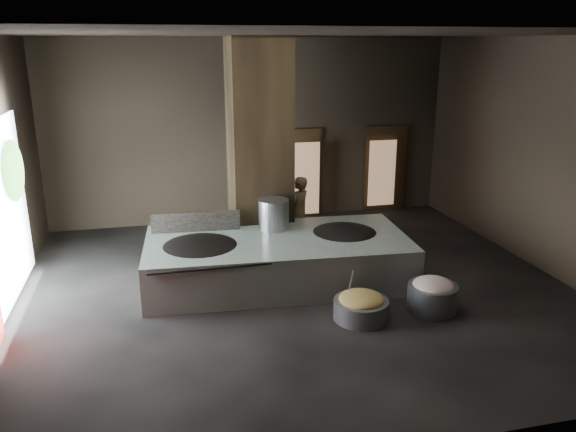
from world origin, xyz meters
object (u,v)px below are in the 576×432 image
object	(u,v)px
wok_right	(344,237)
meat_basin	(432,297)
cook	(299,213)
wok_left	(200,250)
stock_pot	(274,215)
hearth_platform	(277,259)
veg_basin	(361,309)

from	to	relation	value
wok_right	meat_basin	size ratio (longest dim) A/B	1.71
cook	meat_basin	xyz separation A→B (m)	(1.43, -3.51, -0.57)
cook	wok_right	bearing A→B (deg)	69.47
meat_basin	wok_left	bearing A→B (deg)	154.01
wok_right	stock_pot	world-z (taller)	stock_pot
hearth_platform	stock_pot	distance (m)	0.89
meat_basin	cook	bearing A→B (deg)	112.13
wok_left	veg_basin	size ratio (longest dim) A/B	1.70
hearth_platform	wok_right	bearing A→B (deg)	6.00
wok_right	cook	bearing A→B (deg)	107.46
hearth_platform	stock_pot	bearing A→B (deg)	88.68
wok_left	wok_right	size ratio (longest dim) A/B	1.07
veg_basin	stock_pot	bearing A→B (deg)	111.18
hearth_platform	wok_right	xyz separation A→B (m)	(1.35, 0.05, 0.32)
cook	veg_basin	size ratio (longest dim) A/B	1.77
cook	meat_basin	bearing A→B (deg)	74.14
cook	meat_basin	size ratio (longest dim) A/B	1.92
veg_basin	wok_right	bearing A→B (deg)	79.45
wok_right	meat_basin	distance (m)	2.19
wok_left	cook	size ratio (longest dim) A/B	0.96
stock_pot	veg_basin	size ratio (longest dim) A/B	0.70
wok_left	wok_right	bearing A→B (deg)	2.05
hearth_platform	cook	bearing A→B (deg)	66.62
hearth_platform	meat_basin	bearing A→B (deg)	-35.47
cook	veg_basin	world-z (taller)	cook
hearth_platform	cook	distance (m)	1.89
hearth_platform	veg_basin	distance (m)	2.14
wok_left	wok_right	world-z (taller)	wok_left
hearth_platform	wok_left	xyz separation A→B (m)	(-1.45, -0.05, 0.32)
stock_pot	wok_left	bearing A→B (deg)	-158.20
hearth_platform	cook	size ratio (longest dim) A/B	3.04
hearth_platform	veg_basin	world-z (taller)	hearth_platform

